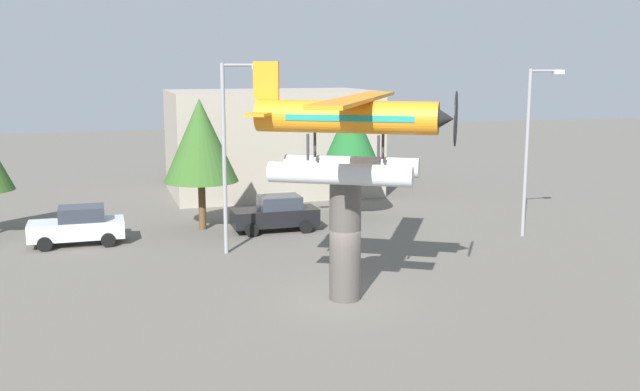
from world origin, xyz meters
TOP-DOWN VIEW (x-y plane):
  - ground_plane at (0.00, 0.00)m, footprint 140.00×140.00m
  - display_pedestal at (0.00, 0.00)m, footprint 1.10×1.10m
  - floatplane_monument at (0.11, -0.07)m, footprint 7.05×9.54m
  - car_near_silver at (-9.13, 10.99)m, footprint 4.20×2.02m
  - car_mid_black at (0.17, 11.04)m, footprint 4.20×2.02m
  - streetlight_primary at (-2.73, 7.49)m, footprint 1.84×0.28m
  - streetlight_secondary at (11.46, 6.56)m, footprint 1.84×0.28m
  - storefront_building at (2.53, 22.00)m, footprint 12.63×7.97m
  - tree_east at (-3.25, 12.48)m, footprint 3.68×3.68m
  - tree_center_back at (4.94, 13.54)m, footprint 3.57×3.57m

SIDE VIEW (x-z plane):
  - ground_plane at x=0.00m, z-range 0.00..0.00m
  - car_near_silver at x=-9.13m, z-range 0.00..1.76m
  - car_mid_black at x=0.17m, z-range 0.00..1.76m
  - display_pedestal at x=0.00m, z-range 0.00..4.24m
  - storefront_building at x=2.53m, z-range 0.00..6.50m
  - tree_center_back at x=4.94m, z-range 1.13..7.39m
  - tree_east at x=-3.25m, z-range 1.19..7.70m
  - streetlight_secondary at x=11.46m, z-range 0.64..8.57m
  - streetlight_primary at x=-2.73m, z-range 0.64..8.85m
  - floatplane_monument at x=0.11m, z-range 3.91..7.91m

